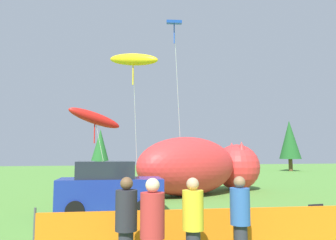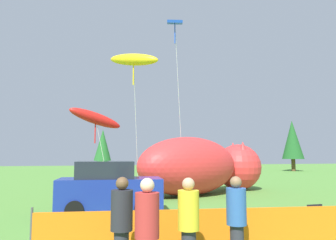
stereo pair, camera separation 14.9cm
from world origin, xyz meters
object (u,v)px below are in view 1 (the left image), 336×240
Objects in this scene: parked_car at (109,188)px; spectator_in_white_shirt at (193,223)px; kite_red_lizard at (95,118)px; spectator_in_green_shirt at (126,223)px; spectator_in_blue_shirt at (152,230)px; folding_chair at (313,217)px; spectator_in_grey_shirt at (240,218)px; kite_yellow_hero at (133,60)px; inflatable_cat at (201,168)px; kite_blue_box at (174,26)px.

spectator_in_white_shirt is (1.09, -7.00, 0.01)m from parked_car.
spectator_in_green_shirt is at bearing -88.06° from kite_red_lizard.
parked_car reaches higher than spectator_in_blue_shirt.
spectator_in_grey_shirt is (-3.22, -1.98, 0.49)m from folding_chair.
folding_chair is 0.49× the size of spectator_in_grey_shirt.
folding_chair is 5.91m from spectator_in_green_shirt.
kite_yellow_hero reaches higher than spectator_in_white_shirt.
spectator_in_grey_shirt is 0.24× the size of kite_yellow_hero.
inflatable_cat is 4.89× the size of spectator_in_blue_shirt.
spectator_in_green_shirt is (-0.15, -6.79, 0.02)m from parked_car.
spectator_in_white_shirt is at bearing 29.02° from spectator_in_blue_shirt.
kite_red_lizard is (-5.91, 9.08, 3.64)m from folding_chair.
spectator_in_blue_shirt is at bearing -86.43° from kite_red_lizard.
spectator_in_grey_shirt is 0.38× the size of kite_red_lizard.
kite_blue_box reaches higher than folding_chair.
kite_yellow_hero is (-4.40, -2.36, 5.52)m from inflatable_cat.
inflatable_cat is 0.90× the size of kite_blue_box.
spectator_in_white_shirt is 15.20m from kite_blue_box.
spectator_in_blue_shirt is 1.02× the size of spectator_in_grey_shirt.
spectator_in_green_shirt is 15.32m from kite_blue_box.
kite_yellow_hero is (0.17, 9.94, 6.02)m from spectator_in_white_shirt.
folding_chair is 0.19× the size of kite_red_lizard.
spectator_in_white_shirt is 11.63m from kite_yellow_hero.
inflatable_cat is (0.27, 10.10, 0.99)m from folding_chair.
kite_yellow_hero is at bearing -142.62° from kite_blue_box.
spectator_in_green_shirt is at bearing -109.24° from kite_blue_box.
kite_yellow_hero is at bearing 71.51° from parked_car.
spectator_in_green_shirt reaches higher than spectator_in_grey_shirt.
kite_red_lizard is at bearing 161.75° from inflatable_cat.
inflatable_cat is 8.53m from kite_blue_box.
spectator_in_blue_shirt reaches higher than spectator_in_green_shirt.
parked_car is at bearing -113.20° from kite_yellow_hero.
kite_blue_box is (3.97, 5.02, 8.87)m from parked_car.
inflatable_cat is at bearing 47.89° from parked_car.
parked_car is 7.08m from spectator_in_white_shirt.
kite_yellow_hero is (1.79, -1.34, 2.87)m from kite_red_lizard.
kite_red_lizard is 3.64m from kite_yellow_hero.
spectator_in_blue_shirt is at bearing -95.76° from kite_yellow_hero.
spectator_in_white_shirt reaches higher than spectator_in_grey_shirt.
folding_chair is 13.62m from kite_blue_box.
spectator_in_blue_shirt is at bearing -62.63° from spectator_in_green_shirt.
kite_blue_box reaches higher than parked_car.
spectator_in_grey_shirt is (2.32, 0.01, -0.01)m from spectator_in_green_shirt.
inflatable_cat is 4.95× the size of spectator_in_green_shirt.
kite_yellow_hero reaches higher than spectator_in_grey_shirt.
folding_chair is at bearing -36.92° from parked_car.
spectator_in_green_shirt is (-5.54, -2.00, 0.50)m from folding_chair.
inflatable_cat is at bearing -5.09° from folding_chair.
kite_red_lizard is at bearing 93.57° from spectator_in_blue_shirt.
inflatable_cat is 1.22× the size of kite_yellow_hero.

